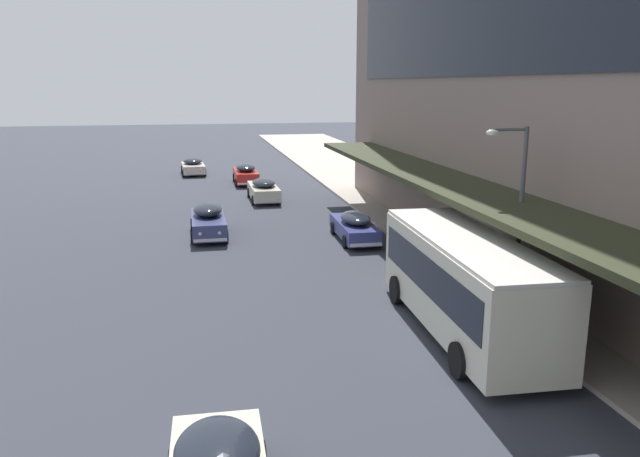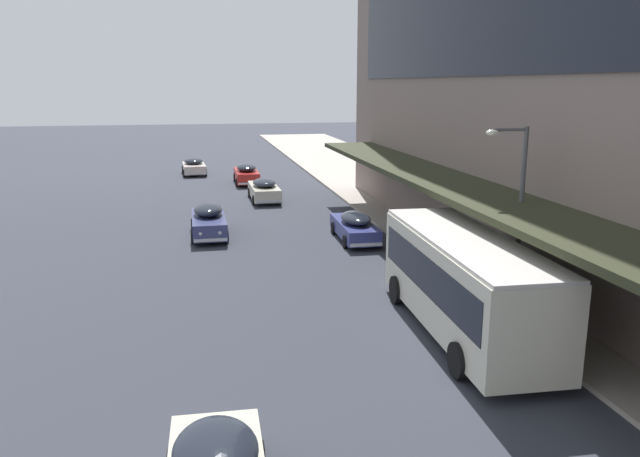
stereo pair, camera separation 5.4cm
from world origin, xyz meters
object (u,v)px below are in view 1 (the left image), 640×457
at_px(transit_bus_kerbside_front, 465,279).
at_px(sedan_trailing_mid, 264,189).
at_px(sedan_oncoming_front, 193,166).
at_px(sedan_second_near, 208,220).
at_px(sedan_far_back, 246,174).
at_px(sedan_trailing_near, 355,226).
at_px(street_lamp, 516,204).

bearing_deg(transit_bus_kerbside_front, sedan_trailing_mid, 98.36).
xyz_separation_m(sedan_oncoming_front, sedan_trailing_mid, (4.61, -13.58, 0.05)).
bearing_deg(sedan_trailing_mid, sedan_second_near, -112.77).
distance_m(sedan_far_back, sedan_trailing_near, 19.76).
height_order(transit_bus_kerbside_front, sedan_far_back, transit_bus_kerbside_front).
relative_size(sedan_oncoming_front, sedan_trailing_mid, 0.88).
bearing_deg(sedan_second_near, sedan_trailing_mid, 67.23).
distance_m(sedan_trailing_mid, street_lamp, 23.64).
height_order(transit_bus_kerbside_front, sedan_trailing_near, transit_bus_kerbside_front).
height_order(transit_bus_kerbside_front, sedan_trailing_mid, transit_bus_kerbside_front).
bearing_deg(street_lamp, sedan_second_near, 126.69).
height_order(sedan_oncoming_front, sedan_trailing_near, sedan_trailing_near).
xyz_separation_m(sedan_oncoming_front, street_lamp, (10.58, -36.25, 3.11)).
distance_m(sedan_trailing_mid, sedan_trailing_near, 12.27).
xyz_separation_m(sedan_trailing_mid, sedan_trailing_near, (3.25, -11.83, -0.03)).
bearing_deg(sedan_second_near, transit_bus_kerbside_front, -63.21).
xyz_separation_m(transit_bus_kerbside_front, sedan_trailing_mid, (-3.56, 24.22, -1.06)).
bearing_deg(sedan_second_near, sedan_trailing_near, -18.84).
bearing_deg(transit_bus_kerbside_front, sedan_second_near, 116.79).
bearing_deg(sedan_trailing_near, sedan_trailing_mid, 105.37).
bearing_deg(sedan_far_back, sedan_trailing_mid, -85.80).
xyz_separation_m(sedan_second_near, sedan_far_back, (3.38, 16.94, -0.03)).
height_order(sedan_trailing_mid, sedan_trailing_near, sedan_trailing_mid).
bearing_deg(sedan_far_back, transit_bus_kerbside_front, -82.63).
relative_size(transit_bus_kerbside_front, sedan_trailing_mid, 1.87).
bearing_deg(sedan_oncoming_front, sedan_trailing_mid, -71.25).
bearing_deg(sedan_far_back, sedan_trailing_near, -78.89).
bearing_deg(transit_bus_kerbside_front, sedan_far_back, 97.37).
bearing_deg(sedan_oncoming_front, sedan_second_near, -88.33).
height_order(sedan_trailing_mid, street_lamp, street_lamp).
bearing_deg(transit_bus_kerbside_front, sedan_trailing_near, 91.42).
xyz_separation_m(sedan_oncoming_front, sedan_second_near, (0.67, -22.95, 0.11)).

